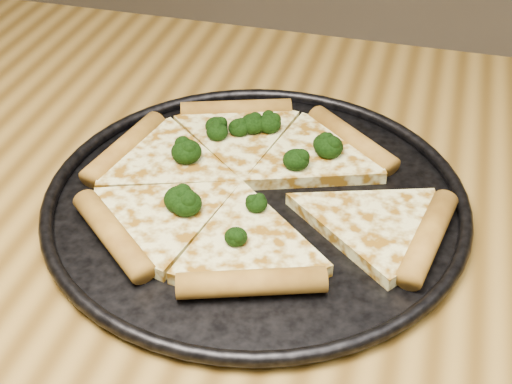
# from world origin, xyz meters

# --- Properties ---
(dining_table) EXTENTS (1.20, 0.90, 0.75)m
(dining_table) POSITION_xyz_m (0.00, 0.00, 0.66)
(dining_table) COLOR olive
(dining_table) RESTS_ON ground
(pizza_pan) EXTENTS (0.40, 0.40, 0.02)m
(pizza_pan) POSITION_xyz_m (0.02, 0.06, 0.76)
(pizza_pan) COLOR black
(pizza_pan) RESTS_ON dining_table
(pizza) EXTENTS (0.36, 0.32, 0.02)m
(pizza) POSITION_xyz_m (0.01, 0.07, 0.77)
(pizza) COLOR #ECE790
(pizza) RESTS_ON pizza_pan
(broccoli_florets) EXTENTS (0.16, 0.20, 0.02)m
(broccoli_florets) POSITION_xyz_m (-0.00, 0.10, 0.78)
(broccoli_florets) COLOR black
(broccoli_florets) RESTS_ON pizza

